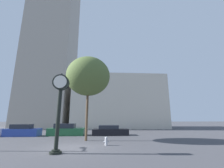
% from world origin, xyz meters
% --- Properties ---
extents(ground_plane, '(200.00, 200.00, 0.00)m').
position_xyz_m(ground_plane, '(0.00, 0.00, 0.00)').
color(ground_plane, '#424247').
extents(building_tall_tower, '(10.14, 12.00, 41.72)m').
position_xyz_m(building_tall_tower, '(-10.53, 24.00, 20.86)').
color(building_tall_tower, '#ADA393').
rests_on(building_tall_tower, ground_plane).
extents(building_storefront_row, '(19.99, 12.00, 11.39)m').
position_xyz_m(building_storefront_row, '(5.83, 24.00, 5.70)').
color(building_storefront_row, beige).
rests_on(building_storefront_row, ground_plane).
extents(street_clock, '(1.01, 0.73, 4.98)m').
position_xyz_m(street_clock, '(-0.66, -1.93, 3.27)').
color(street_clock, black).
rests_on(street_clock, ground_plane).
extents(car_blue, '(3.86, 1.75, 1.38)m').
position_xyz_m(car_blue, '(-7.43, 7.77, 0.59)').
color(car_blue, '#28429E').
rests_on(car_blue, ground_plane).
extents(car_green, '(4.42, 1.93, 1.44)m').
position_xyz_m(car_green, '(-2.40, 8.27, 0.61)').
color(car_green, '#236038').
rests_on(car_green, ground_plane).
extents(car_black, '(4.53, 1.83, 1.23)m').
position_xyz_m(car_black, '(3.08, 8.05, 0.52)').
color(car_black, black).
rests_on(car_black, ground_plane).
extents(fire_hydrant_near, '(0.50, 0.22, 0.65)m').
position_xyz_m(fire_hydrant_near, '(2.41, 0.66, 0.33)').
color(fire_hydrant_near, '#B7B7BC').
rests_on(fire_hydrant_near, ground_plane).
extents(bare_tree, '(4.49, 4.49, 8.35)m').
position_xyz_m(bare_tree, '(0.58, 3.39, 6.32)').
color(bare_tree, brown).
rests_on(bare_tree, ground_plane).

